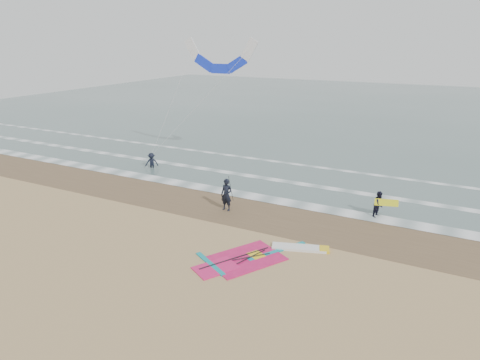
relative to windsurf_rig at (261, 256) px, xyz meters
The scene contains 11 objects.
ground 2.01m from the windsurf_rig, 145.63° to the right, with size 120.00×120.00×0.00m, color tan.
sea_water 46.89m from the windsurf_rig, 92.03° to the left, with size 120.00×80.00×0.02m, color #47605E.
wet_sand_band 5.14m from the windsurf_rig, 108.87° to the left, with size 120.00×5.00×0.01m, color brown.
foam_waterline 9.45m from the windsurf_rig, 100.13° to the left, with size 120.00×9.15×0.02m.
windsurf_rig is the anchor object (origin of this frame).
person_standing 6.09m from the windsurf_rig, 134.43° to the left, with size 0.71×0.47×1.95m, color black.
person_walking 8.49m from the windsurf_rig, 61.58° to the left, with size 0.74×0.58×1.53m, color black.
person_wading 16.48m from the windsurf_rig, 146.05° to the left, with size 1.03×0.59×1.59m, color black.
held_pole 5.98m from the windsurf_rig, 132.32° to the left, with size 0.17×0.86×1.82m.
carried_kiteboard 8.62m from the windsurf_rig, 58.91° to the left, with size 1.30×0.51×0.39m.
surf_kite 18.67m from the windsurf_rig, 125.93° to the left, with size 7.10×4.49×8.84m.
Camera 1 is at (9.00, -15.28, 9.80)m, focal length 32.00 mm.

